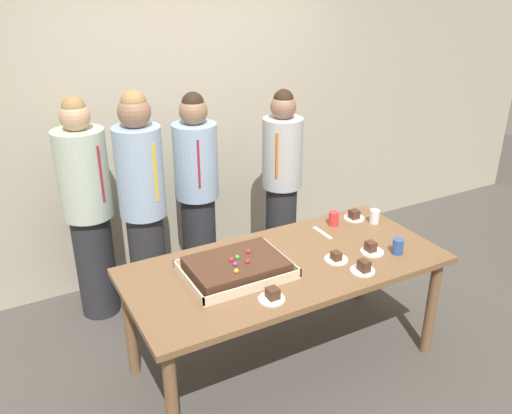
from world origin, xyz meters
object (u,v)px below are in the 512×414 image
object	(u,v)px
sheet_cake	(236,267)
person_green_shirt_behind	(282,186)
plated_slice_center_front	(371,249)
drink_cup_nearest	(398,246)
person_striped_tie_right	(143,209)
plated_slice_near_left	(336,258)
plated_slice_near_right	(354,216)
drink_cup_far_end	(334,218)
person_left_edge_reaching	(88,209)
plated_slice_far_right	(272,296)
party_table	(286,274)
cake_server_utensil	(322,233)
drink_cup_middle	(374,216)
plated_slice_far_left	(363,268)
person_serving_front	(197,192)

from	to	relation	value
sheet_cake	person_green_shirt_behind	distance (m)	1.23
plated_slice_center_front	drink_cup_nearest	distance (m)	0.17
person_striped_tie_right	plated_slice_near_left	bearing A→B (deg)	23.33
drink_cup_nearest	person_green_shirt_behind	distance (m)	1.17
plated_slice_near_right	person_striped_tie_right	xyz separation A→B (m)	(-1.39, 0.56, 0.13)
drink_cup_far_end	person_striped_tie_right	world-z (taller)	person_striped_tie_right
sheet_cake	plated_slice_near_left	bearing A→B (deg)	-13.87
person_green_shirt_behind	drink_cup_nearest	bearing A→B (deg)	52.07
drink_cup_nearest	person_left_edge_reaching	size ratio (longest dim) A/B	0.06
plated_slice_near_left	plated_slice_far_right	bearing A→B (deg)	-162.21
party_table	person_green_shirt_behind	xyz separation A→B (m)	(0.52, 0.92, 0.17)
plated_slice_near_left	person_striped_tie_right	world-z (taller)	person_striped_tie_right
plated_slice_center_front	person_green_shirt_behind	distance (m)	1.07
party_table	cake_server_utensil	size ratio (longest dim) A/B	9.98
sheet_cake	person_green_shirt_behind	bearing A→B (deg)	46.37
person_green_shirt_behind	cake_server_utensil	bearing A→B (deg)	36.44
plated_slice_center_front	drink_cup_nearest	bearing A→B (deg)	-33.54
person_striped_tie_right	person_green_shirt_behind	bearing A→B (deg)	73.15
drink_cup_middle	person_striped_tie_right	distance (m)	1.63
plated_slice_near_right	person_green_shirt_behind	bearing A→B (deg)	112.08
drink_cup_nearest	person_left_edge_reaching	distance (m)	2.16
plated_slice_center_front	drink_cup_far_end	xyz separation A→B (m)	(0.03, 0.45, 0.03)
sheet_cake	plated_slice_far_right	bearing A→B (deg)	-81.10
plated_slice_near_left	person_left_edge_reaching	distance (m)	1.80
plated_slice_far_left	cake_server_utensil	world-z (taller)	plated_slice_far_left
cake_server_utensil	plated_slice_far_right	bearing A→B (deg)	-143.13
sheet_cake	person_serving_front	xyz separation A→B (m)	(0.21, 1.10, 0.04)
plated_slice_near_left	person_left_edge_reaching	size ratio (longest dim) A/B	0.09
party_table	cake_server_utensil	xyz separation A→B (m)	(0.43, 0.23, 0.09)
person_left_edge_reaching	cake_server_utensil	bearing A→B (deg)	27.20
drink_cup_middle	person_striped_tie_right	world-z (taller)	person_striped_tie_right
sheet_cake	cake_server_utensil	world-z (taller)	sheet_cake
person_striped_tie_right	sheet_cake	bearing A→B (deg)	-0.00
party_table	person_striped_tie_right	bearing A→B (deg)	125.71
drink_cup_middle	person_serving_front	distance (m)	1.35
person_left_edge_reaching	plated_slice_center_front	bearing A→B (deg)	20.44
plated_slice_near_left	plated_slice_far_right	distance (m)	0.60
drink_cup_middle	person_serving_front	world-z (taller)	person_serving_front
party_table	plated_slice_near_left	xyz separation A→B (m)	(0.29, -0.12, 0.10)
sheet_cake	plated_slice_far_left	size ratio (longest dim) A/B	4.18
drink_cup_far_end	person_left_edge_reaching	xyz separation A→B (m)	(-1.52, 0.88, 0.05)
plated_slice_near_right	person_serving_front	xyz separation A→B (m)	(-0.89, 0.82, 0.06)
drink_cup_nearest	person_striped_tie_right	distance (m)	1.72
plated_slice_far_left	person_green_shirt_behind	xyz separation A→B (m)	(0.17, 1.23, 0.06)
plated_slice_center_front	plated_slice_near_left	bearing A→B (deg)	175.25
person_striped_tie_right	plated_slice_far_left	bearing A→B (deg)	20.25
plated_slice_near_left	person_serving_front	distance (m)	1.32
person_green_shirt_behind	drink_cup_middle	bearing A→B (deg)	68.37
plated_slice_center_front	drink_cup_middle	xyz separation A→B (m)	(0.30, 0.33, 0.03)
plated_slice_center_front	person_striped_tie_right	world-z (taller)	person_striped_tie_right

